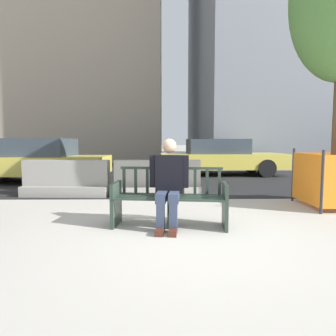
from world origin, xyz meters
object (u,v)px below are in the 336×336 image
seated_person (169,181)px  car_taxi_near (220,157)px  car_sedan_far (35,161)px  jersey_barrier_left (67,181)px  jersey_barrier_centre (157,181)px  street_bench (170,200)px  construction_fence (336,178)px

seated_person → car_taxi_near: car_taxi_near is taller
car_taxi_near → car_sedan_far: same height
jersey_barrier_left → car_sedan_far: 2.95m
jersey_barrier_centre → car_sedan_far: 4.58m
car_sedan_far → jersey_barrier_centre: bearing=-32.1°
jersey_barrier_centre → seated_person: bearing=-85.2°
car_taxi_near → street_bench: bearing=-106.7°
car_taxi_near → jersey_barrier_left: bearing=-135.9°
seated_person → jersey_barrier_left: bearing=131.5°
jersey_barrier_left → construction_fence: 5.81m
street_bench → jersey_barrier_centre: (-0.23, 2.55, -0.06)m
car_sedan_far → jersey_barrier_left: bearing=-53.9°
seated_person → car_sedan_far: bearing=129.1°
jersey_barrier_centre → jersey_barrier_left: size_ratio=0.99×
construction_fence → car_taxi_near: size_ratio=0.26×
car_taxi_near → jersey_barrier_centre: bearing=-117.9°
street_bench → jersey_barrier_centre: street_bench is taller
construction_fence → car_sedan_far: size_ratio=0.27×
street_bench → construction_fence: bearing=21.6°
street_bench → car_taxi_near: car_taxi_near is taller
car_taxi_near → car_sedan_far: bearing=-162.4°
jersey_barrier_centre → construction_fence: construction_fence is taller
jersey_barrier_left → street_bench: bearing=-47.7°
jersey_barrier_left → car_sedan_far: (-1.73, 2.37, 0.33)m
street_bench → construction_fence: 3.52m
street_bench → jersey_barrier_left: bearing=132.3°
construction_fence → car_taxi_near: 5.77m
jersey_barrier_centre → construction_fence: bearing=-19.7°
jersey_barrier_centre → car_sedan_far: (-3.87, 2.43, 0.33)m
seated_person → jersey_barrier_left: size_ratio=0.65×
street_bench → construction_fence: size_ratio=1.42×
jersey_barrier_centre → car_sedan_far: car_sedan_far is taller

